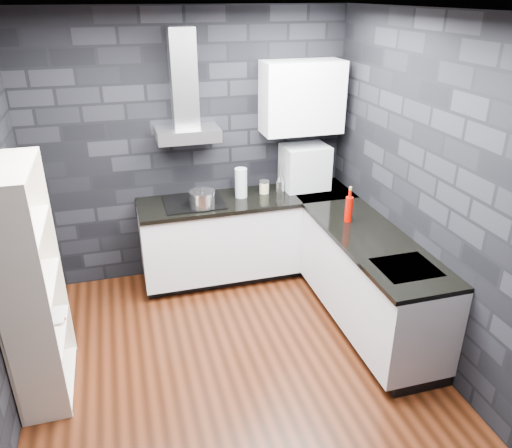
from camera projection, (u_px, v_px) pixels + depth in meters
name	position (u px, v px, depth m)	size (l,w,h in m)	color
ground	(231.00, 358.00, 4.20)	(3.20, 3.20, 0.00)	#411B0C
ceiling	(221.00, 10.00, 3.06)	(3.20, 3.20, 0.00)	white
wall_back	(191.00, 149.00, 5.04)	(3.20, 0.05, 2.70)	black
wall_front	(308.00, 352.00, 2.21)	(3.20, 0.05, 2.70)	black
wall_right	(423.00, 189.00, 4.03)	(0.05, 3.20, 2.70)	black
toekick_back	(247.00, 268.00, 5.47)	(2.18, 0.50, 0.10)	black
toekick_right	(369.00, 320.00, 4.60)	(0.50, 1.78, 0.10)	black
counter_back_cab	(248.00, 234.00, 5.25)	(2.20, 0.60, 0.76)	white
counter_right_cab	(370.00, 281.00, 4.41)	(0.60, 1.80, 0.76)	white
counter_back_top	(248.00, 199.00, 5.07)	(2.20, 0.62, 0.04)	black
counter_right_top	(374.00, 241.00, 4.23)	(0.62, 1.80, 0.04)	black
counter_corner_top	(320.00, 191.00, 5.28)	(0.62, 0.62, 0.04)	black
hood_body	(188.00, 134.00, 4.77)	(0.60, 0.34, 0.12)	#B0B0B5
hood_chimney	(184.00, 78.00, 4.62)	(0.24, 0.20, 0.90)	#B0B0B5
upper_cabinet	(302.00, 97.00, 4.93)	(0.80, 0.35, 0.70)	white
cooktop	(194.00, 202.00, 4.94)	(0.58, 0.50, 0.01)	black
sink_rim	(406.00, 268.00, 3.80)	(0.44, 0.40, 0.01)	#B0B0B5
pot	(202.00, 200.00, 4.80)	(0.24, 0.24, 0.14)	silver
glass_vase	(241.00, 183.00, 5.02)	(0.12, 0.12, 0.30)	silver
storage_jar	(264.00, 188.00, 5.16)	(0.10, 0.10, 0.12)	#C9BC8A
utensil_crock	(280.00, 186.00, 5.19)	(0.09, 0.09, 0.12)	silver
appliance_garage	(305.00, 167.00, 5.24)	(0.47, 0.36, 0.47)	silver
red_bottle	(349.00, 209.00, 4.50)	(0.07, 0.07, 0.24)	#A70800
bookshelf	(31.00, 287.00, 3.54)	(0.34, 0.80, 1.80)	white
fruit_bowl	(28.00, 288.00, 3.46)	(0.20, 0.20, 0.05)	silver
book_red	(41.00, 311.00, 3.83)	(0.15, 0.02, 0.20)	maroon
book_second	(39.00, 306.00, 3.86)	(0.18, 0.02, 0.24)	#B2B2B2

